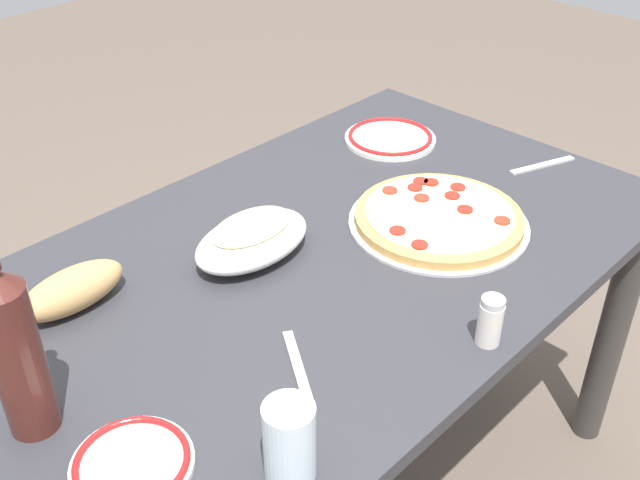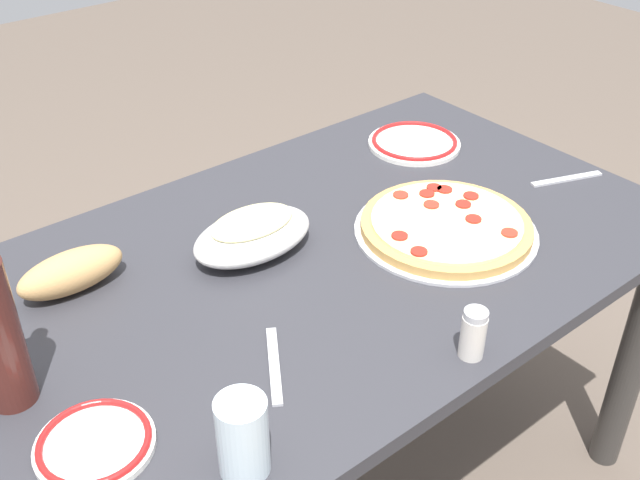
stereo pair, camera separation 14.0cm
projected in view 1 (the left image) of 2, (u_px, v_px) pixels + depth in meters
The scene contains 11 objects.
dining_table at pixel (320, 301), 1.49m from camera, with size 1.40×0.83×0.71m.
pepperoni_pizza at pixel (439, 218), 1.50m from camera, with size 0.36×0.36×0.03m.
baked_pasta_dish at pixel (252, 238), 1.39m from camera, with size 0.24×0.15×0.08m.
wine_bottle at pixel (15, 349), 0.99m from camera, with size 0.07×0.07×0.34m.
water_glass at pixel (289, 441), 0.97m from camera, with size 0.07×0.07×0.12m, color silver.
side_plate_near at pixel (390, 138), 1.80m from camera, with size 0.22×0.22×0.02m.
side_plate_far at pixel (132, 463), 1.00m from camera, with size 0.16×0.16×0.02m.
bread_loaf at pixel (72, 290), 1.27m from camera, with size 0.19×0.08×0.07m, color tan.
spice_shaker at pixel (490, 321), 1.19m from camera, with size 0.04×0.04×0.09m.
fork_left at pixel (542, 165), 1.70m from camera, with size 0.17×0.02×0.01m, color #B7B7BC.
fork_right at pixel (298, 368), 1.16m from camera, with size 0.17×0.02×0.01m, color #B7B7BC.
Camera 1 is at (-0.84, -0.81, 1.53)m, focal length 42.63 mm.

